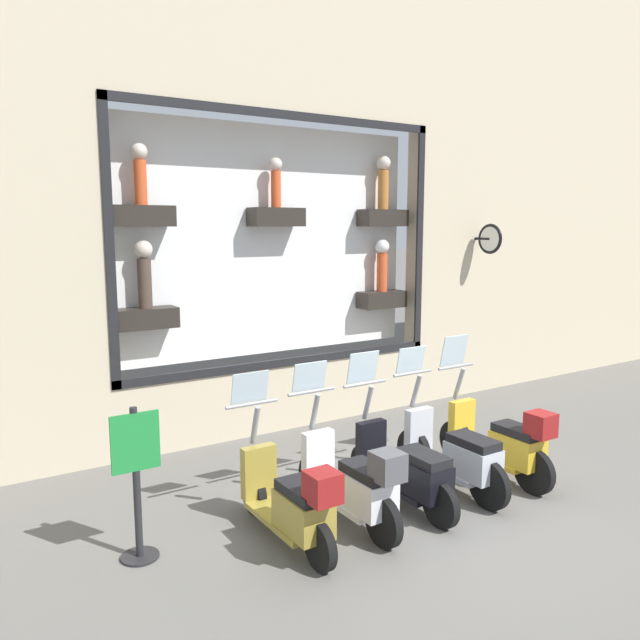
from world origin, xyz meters
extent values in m
plane|color=#66635E|center=(0.00, 0.00, 0.00)|extent=(120.00, 120.00, 0.00)
cube|color=beige|center=(3.60, 0.00, 0.50)|extent=(0.40, 5.26, 1.00)
cube|color=black|center=(3.39, 0.00, 4.68)|extent=(0.04, 5.26, 0.12)
cube|color=black|center=(3.39, 0.00, 1.06)|extent=(0.04, 5.26, 0.12)
cube|color=black|center=(3.39, -2.57, 2.87)|extent=(0.04, 0.12, 3.74)
cube|color=black|center=(3.39, 2.57, 2.87)|extent=(0.04, 0.12, 3.74)
cube|color=white|center=(3.95, 0.00, 2.87)|extent=(0.04, 5.02, 3.50)
cube|color=#28231E|center=(3.73, -2.04, 3.24)|extent=(0.36, 0.84, 0.28)
cylinder|color=#B26B2D|center=(3.73, -2.04, 3.70)|extent=(0.18, 0.18, 0.65)
sphere|color=beige|center=(3.73, -2.04, 4.15)|extent=(0.23, 0.23, 0.23)
cube|color=#28231E|center=(3.73, 0.00, 3.24)|extent=(0.36, 0.84, 0.28)
cylinder|color=#CC4C23|center=(3.73, 0.00, 3.65)|extent=(0.15, 0.15, 0.54)
sphere|color=beige|center=(3.73, 0.00, 4.02)|extent=(0.20, 0.20, 0.20)
cube|color=#28231E|center=(3.73, 2.04, 3.24)|extent=(0.36, 0.84, 0.28)
cylinder|color=#CC4C23|center=(3.73, 2.04, 3.68)|extent=(0.16, 0.16, 0.59)
sphere|color=beige|center=(3.73, 2.04, 4.08)|extent=(0.21, 0.21, 0.21)
cube|color=#28231E|center=(3.73, -2.04, 1.86)|extent=(0.36, 0.84, 0.28)
cylinder|color=#CC4C23|center=(3.73, -2.04, 2.32)|extent=(0.18, 0.18, 0.65)
sphere|color=white|center=(3.73, -2.04, 2.76)|extent=(0.23, 0.23, 0.23)
cube|color=#28231E|center=(3.73, 2.04, 1.86)|extent=(0.36, 0.84, 0.28)
cylinder|color=#47382D|center=(3.73, 2.04, 2.34)|extent=(0.19, 0.19, 0.68)
sphere|color=beige|center=(3.73, 2.04, 2.80)|extent=(0.24, 0.24, 0.24)
cylinder|color=black|center=(3.23, -3.91, 2.88)|extent=(0.35, 0.05, 0.05)
torus|color=black|center=(3.05, -3.91, 2.88)|extent=(0.53, 0.06, 0.53)
cylinder|color=white|center=(3.05, -3.91, 2.88)|extent=(0.44, 0.03, 0.44)
cylinder|color=black|center=(1.08, -1.26, 0.27)|extent=(0.54, 0.09, 0.54)
cylinder|color=black|center=(-0.19, -1.26, 0.27)|extent=(0.54, 0.09, 0.54)
cube|color=gold|center=(0.45, -1.26, 0.26)|extent=(1.02, 0.38, 0.06)
cube|color=gold|center=(0.07, -1.26, 0.47)|extent=(0.61, 0.35, 0.36)
cube|color=black|center=(0.07, -1.26, 0.70)|extent=(0.58, 0.31, 0.10)
cube|color=gold|center=(0.99, -1.26, 0.57)|extent=(0.12, 0.37, 0.56)
cylinder|color=gray|center=(1.06, -1.26, 1.06)|extent=(0.20, 0.06, 0.45)
cylinder|color=gray|center=(1.13, -1.26, 1.27)|extent=(0.04, 0.60, 0.04)
cube|color=silver|center=(1.17, -1.26, 1.48)|extent=(0.10, 0.42, 0.41)
cube|color=maroon|center=(-0.24, -1.26, 0.86)|extent=(0.28, 0.28, 0.28)
cylinder|color=black|center=(1.08, -0.51, 0.28)|extent=(0.56, 0.09, 0.56)
cylinder|color=black|center=(-0.18, -0.51, 0.28)|extent=(0.56, 0.09, 0.56)
cube|color=#B7BCC6|center=(0.45, -0.51, 0.26)|extent=(1.02, 0.39, 0.06)
cube|color=#B7BCC6|center=(0.07, -0.51, 0.47)|extent=(0.61, 0.35, 0.36)
cube|color=black|center=(0.07, -0.51, 0.70)|extent=(0.58, 0.31, 0.10)
cube|color=#B7BCC6|center=(0.99, -0.51, 0.57)|extent=(0.12, 0.37, 0.56)
cylinder|color=gray|center=(1.06, -0.51, 1.07)|extent=(0.20, 0.06, 0.45)
cylinder|color=gray|center=(1.13, -0.51, 1.28)|extent=(0.04, 0.60, 0.04)
cube|color=silver|center=(1.17, -0.51, 1.45)|extent=(0.08, 0.42, 0.33)
cylinder|color=black|center=(1.10, 0.24, 0.24)|extent=(0.49, 0.09, 0.49)
cylinder|color=black|center=(-0.21, 0.24, 0.24)|extent=(0.49, 0.09, 0.49)
cube|color=black|center=(0.45, 0.24, 0.23)|extent=(1.02, 0.39, 0.06)
cube|color=black|center=(0.07, 0.24, 0.44)|extent=(0.61, 0.35, 0.36)
cube|color=black|center=(0.07, 0.24, 0.67)|extent=(0.58, 0.31, 0.10)
cube|color=black|center=(0.99, 0.24, 0.54)|extent=(0.12, 0.37, 0.56)
cylinder|color=gray|center=(1.06, 0.24, 1.04)|extent=(0.20, 0.06, 0.45)
cylinder|color=gray|center=(1.13, 0.24, 1.25)|extent=(0.04, 0.60, 0.04)
cube|color=silver|center=(1.17, 0.24, 1.44)|extent=(0.10, 0.42, 0.38)
cylinder|color=black|center=(1.09, 0.98, 0.26)|extent=(0.51, 0.09, 0.51)
cylinder|color=black|center=(-0.20, 0.98, 0.26)|extent=(0.51, 0.09, 0.51)
cube|color=silver|center=(0.45, 0.98, 0.24)|extent=(1.02, 0.38, 0.06)
cube|color=silver|center=(0.07, 0.98, 0.45)|extent=(0.61, 0.35, 0.36)
cube|color=black|center=(0.07, 0.98, 0.68)|extent=(0.58, 0.31, 0.10)
cube|color=silver|center=(0.99, 0.98, 0.55)|extent=(0.12, 0.37, 0.56)
cylinder|color=gray|center=(1.06, 0.98, 1.05)|extent=(0.20, 0.06, 0.45)
cylinder|color=gray|center=(1.13, 0.98, 1.26)|extent=(0.04, 0.60, 0.04)
cube|color=silver|center=(1.17, 0.98, 1.43)|extent=(0.09, 0.42, 0.33)
cube|color=#4C4C51|center=(-0.25, 0.98, 0.84)|extent=(0.28, 0.28, 0.28)
cylinder|color=black|center=(1.12, 1.73, 0.23)|extent=(0.46, 0.09, 0.46)
cylinder|color=black|center=(-0.22, 1.73, 0.23)|extent=(0.46, 0.09, 0.46)
cube|color=olive|center=(0.45, 1.73, 0.22)|extent=(1.02, 0.38, 0.06)
cube|color=olive|center=(0.07, 1.73, 0.43)|extent=(0.61, 0.35, 0.36)
cube|color=black|center=(0.07, 1.73, 0.66)|extent=(0.58, 0.31, 0.10)
cube|color=olive|center=(0.99, 1.73, 0.53)|extent=(0.12, 0.37, 0.56)
cylinder|color=gray|center=(1.06, 1.73, 1.02)|extent=(0.20, 0.06, 0.45)
cylinder|color=gray|center=(1.13, 1.73, 1.23)|extent=(0.04, 0.61, 0.04)
cube|color=silver|center=(1.17, 1.73, 1.41)|extent=(0.09, 0.42, 0.34)
cube|color=maroon|center=(-0.26, 1.73, 0.82)|extent=(0.28, 0.28, 0.28)
cylinder|color=#232326|center=(0.88, 3.06, 0.01)|extent=(0.36, 0.36, 0.02)
cylinder|color=#232326|center=(0.88, 3.06, 0.74)|extent=(0.07, 0.07, 1.47)
cube|color=#1E8438|center=(0.86, 3.06, 1.15)|extent=(0.03, 0.45, 0.55)
camera|label=1|loc=(-4.68, 4.57, 3.11)|focal=35.00mm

